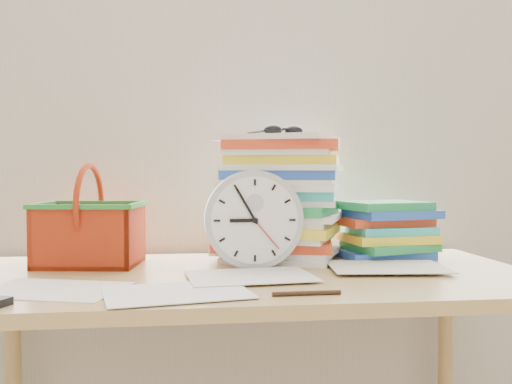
{
  "coord_description": "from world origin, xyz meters",
  "views": [
    {
      "loc": [
        -0.16,
        0.22,
        1.0
      ],
      "look_at": [
        0.01,
        1.6,
        0.95
      ],
      "focal_mm": 40.0,
      "sensor_mm": 36.0,
      "label": 1
    }
  ],
  "objects": [
    {
      "name": "scattered_papers",
      "position": [
        0.0,
        1.6,
        0.76
      ],
      "size": [
        1.26,
        0.42,
        0.02
      ],
      "primitive_type": null,
      "color": "white",
      "rests_on": "desk"
    },
    {
      "name": "basket",
      "position": [
        -0.41,
        1.77,
        0.88
      ],
      "size": [
        0.29,
        0.24,
        0.27
      ],
      "primitive_type": null,
      "rotation": [
        0.0,
        0.0,
        -0.15
      ],
      "color": "red",
      "rests_on": "desk"
    },
    {
      "name": "sunglasses",
      "position": [
        0.12,
        1.81,
        1.12
      ],
      "size": [
        0.17,
        0.16,
        0.03
      ],
      "primitive_type": null,
      "rotation": [
        0.0,
        0.0,
        0.34
      ],
      "color": "black",
      "rests_on": "paper_stack"
    },
    {
      "name": "pen",
      "position": [
        0.08,
        1.33,
        0.75
      ],
      "size": [
        0.14,
        0.01,
        0.01
      ],
      "primitive_type": "cylinder",
      "rotation": [
        0.0,
        1.57,
        0.02
      ],
      "color": "black",
      "rests_on": "desk"
    },
    {
      "name": "paper_stack",
      "position": [
        0.11,
        1.81,
        0.92
      ],
      "size": [
        0.43,
        0.39,
        0.35
      ],
      "primitive_type": null,
      "rotation": [
        0.0,
        0.0,
        -0.36
      ],
      "color": "white",
      "rests_on": "desk"
    },
    {
      "name": "curtain",
      "position": [
        0.0,
        1.98,
        1.3
      ],
      "size": [
        2.4,
        0.01,
        2.5
      ],
      "primitive_type": "cube",
      "color": "beige",
      "rests_on": "room_shell"
    },
    {
      "name": "book_stack",
      "position": [
        0.41,
        1.8,
        0.83
      ],
      "size": [
        0.3,
        0.25,
        0.16
      ],
      "primitive_type": null,
      "rotation": [
        0.0,
        0.0,
        0.15
      ],
      "color": "white",
      "rests_on": "desk"
    },
    {
      "name": "desk",
      "position": [
        0.0,
        1.6,
        0.68
      ],
      "size": [
        1.4,
        0.7,
        0.75
      ],
      "color": "tan",
      "rests_on": "ground"
    },
    {
      "name": "clock",
      "position": [
        0.01,
        1.67,
        0.88
      ],
      "size": [
        0.25,
        0.05,
        0.25
      ],
      "primitive_type": "cylinder",
      "rotation": [
        1.57,
        0.0,
        0.0
      ],
      "color": "#B6B6B7",
      "rests_on": "desk"
    }
  ]
}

